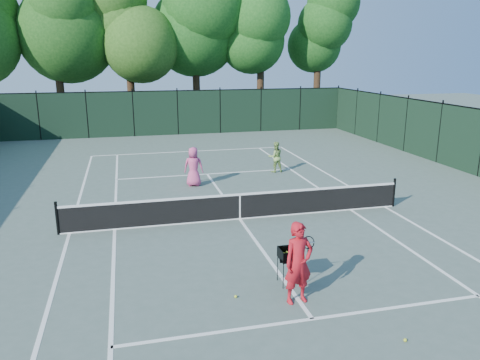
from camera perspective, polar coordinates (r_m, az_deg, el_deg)
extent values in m
plane|color=#4D5E54|center=(15.91, -0.02, -4.79)|extent=(90.00, 90.00, 0.00)
cube|color=white|center=(15.62, -20.08, -6.12)|extent=(0.10, 23.77, 0.01)
cube|color=white|center=(17.96, 17.26, -3.15)|extent=(0.10, 23.77, 0.01)
cube|color=white|center=(15.51, -15.03, -5.85)|extent=(0.10, 23.77, 0.01)
cube|color=white|center=(17.31, 13.35, -3.55)|extent=(0.10, 23.77, 0.01)
cube|color=white|center=(27.20, -6.03, 3.50)|extent=(10.97, 0.10, 0.01)
cube|color=white|center=(10.39, 8.81, -16.40)|extent=(8.23, 0.10, 0.01)
cube|color=white|center=(21.91, -4.03, 0.74)|extent=(8.23, 0.10, 0.01)
cube|color=white|center=(15.91, -0.02, -4.78)|extent=(0.10, 12.80, 0.01)
cube|color=black|center=(15.76, -0.02, -3.24)|extent=(11.60, 0.03, 0.85)
cube|color=white|center=(15.64, -0.02, -1.77)|extent=(11.60, 0.05, 0.07)
cube|color=white|center=(15.91, -0.02, -4.72)|extent=(11.60, 0.05, 0.04)
cube|color=white|center=(15.76, -0.02, -3.24)|extent=(0.05, 0.04, 0.91)
cylinder|color=black|center=(15.49, -21.41, -4.36)|extent=(0.09, 0.09, 1.06)
cylinder|color=black|center=(17.97, 18.25, -1.46)|extent=(0.09, 0.09, 1.06)
cube|color=black|center=(32.96, -7.60, 8.10)|extent=(24.00, 0.05, 3.00)
cylinder|color=black|center=(36.93, -20.98, 9.38)|extent=(0.56, 0.56, 4.80)
ellipsoid|color=#154012|center=(36.95, -21.94, 19.14)|extent=(6.80, 6.80, 10.54)
cylinder|color=black|center=(36.49, -13.07, 9.53)|extent=(0.56, 0.56, 4.30)
ellipsoid|color=#214A15|center=(36.42, -13.62, 18.32)|extent=(6.00, 6.00, 9.30)
cylinder|color=black|center=(37.37, -5.32, 10.50)|extent=(0.56, 0.56, 5.00)
ellipsoid|color=#144816|center=(37.44, -5.57, 20.51)|extent=(7.00, 7.00, 10.85)
cylinder|color=black|center=(37.78, 2.49, 10.30)|extent=(0.56, 0.56, 4.60)
ellipsoid|color=#154B16|center=(37.76, 2.60, 19.20)|extent=(6.20, 6.20, 9.61)
cylinder|color=black|center=(39.94, 9.30, 10.23)|extent=(0.56, 0.56, 4.40)
ellipsoid|color=#124214|center=(39.88, 9.65, 18.17)|extent=(5.80, 5.80, 8.99)
imported|color=red|center=(10.57, 7.15, -10.00)|extent=(0.75, 0.55, 1.88)
cylinder|color=black|center=(11.05, 8.28, -8.84)|extent=(0.03, 0.03, 0.30)
torus|color=black|center=(10.95, 8.33, -7.55)|extent=(0.30, 0.10, 0.30)
imported|color=#C8467C|center=(19.81, -5.68, 1.64)|extent=(0.92, 0.72, 1.67)
imported|color=#82A954|center=(22.16, 4.35, 2.82)|extent=(0.72, 0.56, 1.46)
cylinder|color=black|center=(11.34, 5.31, -11.60)|extent=(0.02, 0.02, 0.64)
cylinder|color=black|center=(11.48, 7.40, -11.32)|extent=(0.02, 0.02, 0.64)
cylinder|color=black|center=(11.71, 4.60, -10.68)|extent=(0.02, 0.02, 0.64)
cylinder|color=black|center=(11.85, 6.64, -10.43)|extent=(0.02, 0.02, 0.64)
cube|color=black|center=(11.40, 6.05, -8.95)|extent=(0.59, 0.59, 0.27)
sphere|color=#CADC2D|center=(11.44, 6.04, -9.31)|extent=(0.07, 0.07, 0.07)
sphere|color=#CADC2D|center=(11.44, 6.04, -9.31)|extent=(0.07, 0.07, 0.07)
sphere|color=#CADC2D|center=(11.44, 6.04, -9.31)|extent=(0.07, 0.07, 0.07)
sphere|color=#CADC2D|center=(11.44, 6.04, -9.31)|extent=(0.07, 0.07, 0.07)
sphere|color=#CADC2D|center=(11.44, 6.04, -9.31)|extent=(0.07, 0.07, 0.07)
sphere|color=#CADC2D|center=(11.44, 6.04, -9.31)|extent=(0.07, 0.07, 0.07)
sphere|color=#CADC2D|center=(11.44, 6.04, -9.31)|extent=(0.07, 0.07, 0.07)
sphere|color=#CADC2D|center=(11.44, 6.04, -9.31)|extent=(0.07, 0.07, 0.07)
sphere|color=#CADC2D|center=(11.44, 6.04, -9.31)|extent=(0.07, 0.07, 0.07)
sphere|color=#CADC2D|center=(11.44, 6.04, -9.31)|extent=(0.07, 0.07, 0.07)
sphere|color=#CADC2D|center=(11.44, 6.04, -9.31)|extent=(0.07, 0.07, 0.07)
sphere|color=#CADC2D|center=(11.44, 6.04, -9.31)|extent=(0.07, 0.07, 0.07)
sphere|color=#CADC2D|center=(11.44, 6.04, -9.31)|extent=(0.07, 0.07, 0.07)
sphere|color=#CADC2D|center=(11.44, 6.04, -9.31)|extent=(0.07, 0.07, 0.07)
sphere|color=#CADC2D|center=(11.44, 6.04, -9.31)|extent=(0.07, 0.07, 0.07)
sphere|color=#CADC2D|center=(11.44, 6.04, -9.31)|extent=(0.07, 0.07, 0.07)
sphere|color=#B9CC29|center=(10.11, 19.49, -17.92)|extent=(0.07, 0.07, 0.07)
sphere|color=#C2D52B|center=(11.04, -0.52, -14.01)|extent=(0.07, 0.07, 0.07)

